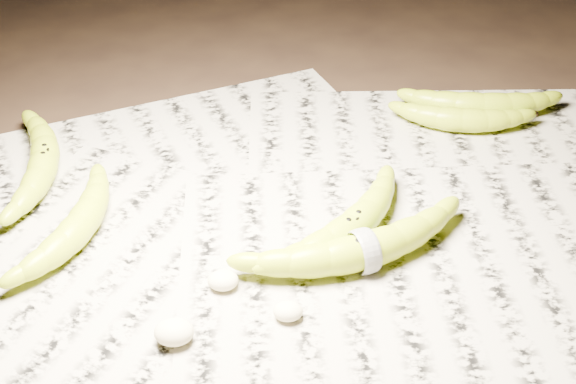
{
  "coord_description": "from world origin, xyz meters",
  "views": [
    {
      "loc": [
        -0.04,
        -0.68,
        0.56
      ],
      "look_at": [
        -0.02,
        0.02,
        0.05
      ],
      "focal_mm": 50.0,
      "sensor_mm": 36.0,
      "label": 1
    }
  ],
  "objects_px": {
    "banana_left_a": "(44,158)",
    "banana_upper_a": "(483,103)",
    "banana_taped": "(364,248)",
    "banana_center": "(351,225)",
    "banana_left_b": "(79,223)",
    "banana_upper_b": "(462,117)"
  },
  "relations": [
    {
      "from": "banana_left_a",
      "to": "banana_upper_a",
      "type": "xyz_separation_m",
      "value": [
        0.56,
        0.12,
        0.0
      ]
    },
    {
      "from": "banana_left_b",
      "to": "banana_taped",
      "type": "height_order",
      "value": "banana_taped"
    },
    {
      "from": "banana_taped",
      "to": "banana_upper_a",
      "type": "height_order",
      "value": "banana_taped"
    },
    {
      "from": "banana_left_a",
      "to": "banana_upper_a",
      "type": "relative_size",
      "value": 1.09
    },
    {
      "from": "banana_left_b",
      "to": "banana_upper_a",
      "type": "xyz_separation_m",
      "value": [
        0.49,
        0.25,
        0.0
      ]
    },
    {
      "from": "banana_left_a",
      "to": "banana_upper_a",
      "type": "distance_m",
      "value": 0.57
    },
    {
      "from": "banana_left_a",
      "to": "banana_center",
      "type": "relative_size",
      "value": 1.01
    },
    {
      "from": "banana_left_a",
      "to": "banana_center",
      "type": "height_order",
      "value": "banana_center"
    },
    {
      "from": "banana_left_a",
      "to": "banana_taped",
      "type": "distance_m",
      "value": 0.41
    },
    {
      "from": "banana_left_b",
      "to": "banana_taped",
      "type": "xyz_separation_m",
      "value": [
        0.3,
        -0.05,
        0.0
      ]
    },
    {
      "from": "banana_upper_b",
      "to": "banana_left_b",
      "type": "bearing_deg",
      "value": -145.97
    },
    {
      "from": "banana_center",
      "to": "banana_upper_a",
      "type": "xyz_separation_m",
      "value": [
        0.2,
        0.26,
        -0.0
      ]
    },
    {
      "from": "banana_upper_a",
      "to": "banana_left_a",
      "type": "bearing_deg",
      "value": -164.15
    },
    {
      "from": "banana_taped",
      "to": "banana_upper_b",
      "type": "height_order",
      "value": "banana_taped"
    },
    {
      "from": "banana_left_a",
      "to": "banana_left_b",
      "type": "height_order",
      "value": "same"
    },
    {
      "from": "banana_left_a",
      "to": "banana_upper_a",
      "type": "height_order",
      "value": "same"
    },
    {
      "from": "banana_center",
      "to": "banana_upper_a",
      "type": "bearing_deg",
      "value": 4.39
    },
    {
      "from": "banana_taped",
      "to": "banana_upper_b",
      "type": "bearing_deg",
      "value": 38.52
    },
    {
      "from": "banana_left_a",
      "to": "banana_left_b",
      "type": "distance_m",
      "value": 0.14
    },
    {
      "from": "banana_center",
      "to": "banana_taped",
      "type": "relative_size",
      "value": 0.86
    },
    {
      "from": "banana_center",
      "to": "banana_upper_b",
      "type": "height_order",
      "value": "banana_center"
    },
    {
      "from": "banana_left_b",
      "to": "banana_taped",
      "type": "bearing_deg",
      "value": -83.11
    }
  ]
}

